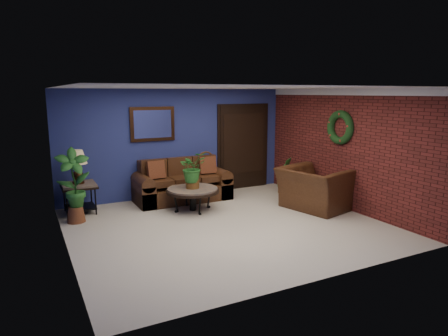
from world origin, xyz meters
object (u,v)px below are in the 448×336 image
end_table (79,190)px  side_chair (207,171)px  armchair (315,189)px  table_lamp (77,163)px  sofa (181,186)px  coffee_table (193,191)px

end_table → side_chair: bearing=1.5°
side_chair → armchair: 2.55m
armchair → table_lamp: bearing=52.8°
sofa → armchair: size_ratio=1.59×
sofa → side_chair: (0.68, 0.05, 0.28)m
end_table → sofa: bearing=0.8°
end_table → side_chair: (2.89, 0.08, 0.12)m
coffee_table → end_table: 2.29m
end_table → table_lamp: bearing=90.0°
table_lamp → coffee_table: bearing=-22.1°
sofa → coffee_table: size_ratio=1.93×
coffee_table → armchair: 2.56m
sofa → side_chair: 0.73m
end_table → table_lamp: size_ratio=1.04×
coffee_table → armchair: (2.33, -1.07, 0.02)m
end_table → armchair: size_ratio=0.51×
table_lamp → side_chair: 2.93m
coffee_table → table_lamp: 2.37m
coffee_table → table_lamp: bearing=157.9°
armchair → end_table: bearing=52.8°
coffee_table → side_chair: (0.77, 0.94, 0.18)m
sofa → table_lamp: table_lamp is taller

